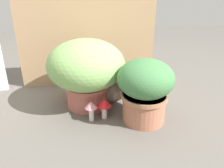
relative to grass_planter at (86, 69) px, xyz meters
The scene contains 7 objects.
ground_plane 0.29m from the grass_planter, 51.25° to the right, with size 6.00×6.00×0.00m, color #5F5A54.
cardboard_backdrop 0.42m from the grass_planter, 84.82° to the left, with size 1.08×0.03×0.86m, color tan.
grass_planter is the anchor object (origin of this frame).
leafy_planter 0.41m from the grass_planter, 35.89° to the right, with size 0.34×0.34×0.39m.
cat 0.22m from the grass_planter, ahead, with size 0.28×0.38×0.32m.
mushroom_ornament_red 0.27m from the grass_planter, 63.30° to the right, with size 0.09×0.09×0.14m.
mushroom_ornament_pink 0.27m from the grass_planter, 86.36° to the right, with size 0.08×0.08×0.13m.
Camera 1 is at (-0.11, -1.31, 0.78)m, focal length 36.05 mm.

